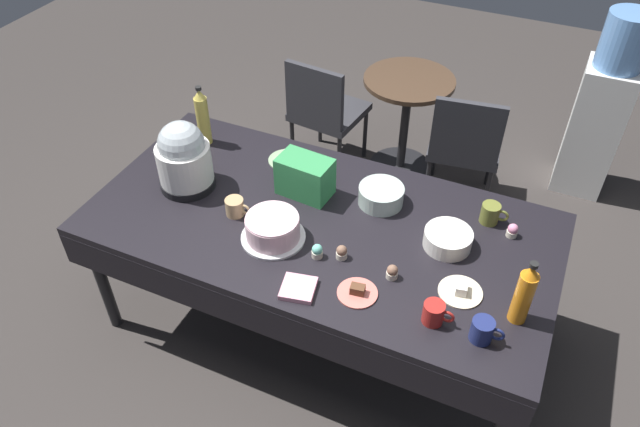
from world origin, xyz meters
name	(u,v)px	position (x,y,z in m)	size (l,w,h in m)	color
ground	(320,321)	(0.00, 0.00, 0.00)	(9.00, 9.00, 0.00)	#383330
potluck_table	(320,231)	(0.00, 0.00, 0.69)	(2.20, 1.10, 0.75)	black
frosted_layer_cake	(273,229)	(-0.15, -0.19, 0.81)	(0.30, 0.30, 0.12)	silver
slow_cooker	(184,158)	(-0.72, -0.02, 0.92)	(0.28, 0.28, 0.36)	black
glass_salad_bowl	(381,195)	(0.21, 0.25, 0.80)	(0.22, 0.22, 0.09)	#B2C6BC
ceramic_snack_bowl	(448,239)	(0.59, 0.09, 0.79)	(0.22, 0.22, 0.08)	silver
dessert_plate_sage	(286,159)	(-0.36, 0.36, 0.76)	(0.19, 0.19, 0.05)	#8CA87F
dessert_plate_coral	(357,292)	(0.33, -0.34, 0.76)	(0.17, 0.17, 0.05)	#E07266
dessert_plate_cream	(461,291)	(0.71, -0.16, 0.76)	(0.19, 0.19, 0.05)	beige
cupcake_cocoa	(342,252)	(0.18, -0.18, 0.78)	(0.05, 0.05, 0.07)	beige
cupcake_rose	(317,251)	(0.08, -0.21, 0.78)	(0.05, 0.05, 0.07)	beige
cupcake_vanilla	(392,272)	(0.42, -0.20, 0.78)	(0.05, 0.05, 0.07)	beige
cupcake_berry	(512,231)	(0.84, 0.27, 0.78)	(0.05, 0.05, 0.07)	beige
soda_bottle_ginger_ale	(203,117)	(-0.84, 0.34, 0.91)	(0.07, 0.07, 0.34)	gold
soda_bottle_orange_juice	(524,294)	(0.95, -0.20, 0.90)	(0.07, 0.07, 0.32)	orange
coffee_mug_olive	(491,213)	(0.73, 0.33, 0.80)	(0.13, 0.09, 0.10)	olive
coffee_mug_navy	(483,330)	(0.85, -0.36, 0.80)	(0.13, 0.09, 0.10)	navy
coffee_mug_tan	(235,207)	(-0.39, -0.12, 0.79)	(0.13, 0.09, 0.09)	tan
coffee_mug_red	(434,313)	(0.65, -0.35, 0.80)	(0.13, 0.09, 0.10)	#B2231E
soda_carton	(305,177)	(-0.16, 0.17, 0.85)	(0.26, 0.16, 0.20)	#338C4C
paper_napkin_stack	(298,288)	(0.09, -0.43, 0.76)	(0.14, 0.14, 0.02)	pink
maroon_chair_left	(324,108)	(-0.56, 1.30, 0.49)	(0.49, 0.49, 0.85)	#333338
maroon_chair_right	(465,142)	(0.41, 1.30, 0.49)	(0.50, 0.50, 0.85)	#333338
round_cafe_table	(406,108)	(-0.05, 1.53, 0.50)	(0.60, 0.60, 0.72)	#473323
water_cooler	(600,111)	(1.13, 1.86, 0.59)	(0.32, 0.32, 1.24)	silver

